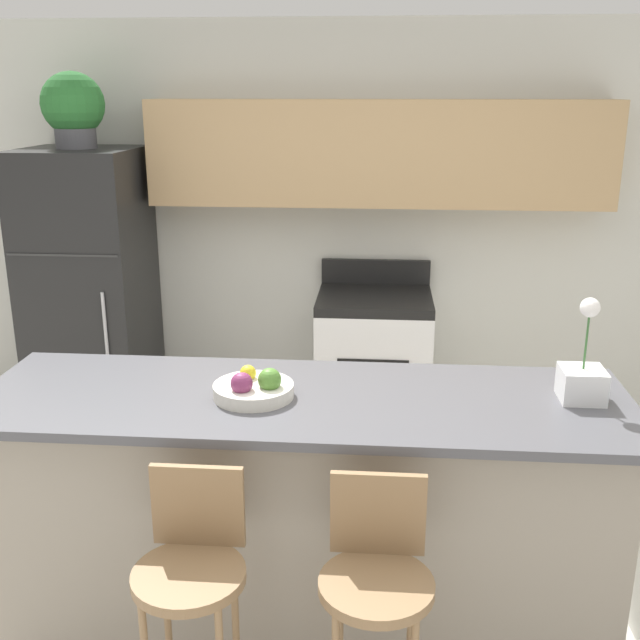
{
  "coord_description": "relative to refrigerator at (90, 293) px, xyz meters",
  "views": [
    {
      "loc": [
        0.28,
        -2.55,
        2.12
      ],
      "look_at": [
        0.0,
        0.79,
        1.09
      ],
      "focal_mm": 42.0,
      "sensor_mm": 36.0,
      "label": 1
    }
  ],
  "objects": [
    {
      "name": "ground_plane",
      "position": [
        1.55,
        -1.88,
        -0.9
      ],
      "size": [
        14.0,
        14.0,
        0.0
      ],
      "primitive_type": "plane",
      "color": "beige"
    },
    {
      "name": "wall_back",
      "position": [
        1.65,
        0.34,
        0.57
      ],
      "size": [
        5.6,
        0.38,
        2.55
      ],
      "color": "silver",
      "rests_on": "ground_plane"
    },
    {
      "name": "counter_bar",
      "position": [
        1.55,
        -1.88,
        -0.37
      ],
      "size": [
        2.43,
        0.77,
        1.04
      ],
      "color": "gray",
      "rests_on": "ground_plane"
    },
    {
      "name": "refrigerator",
      "position": [
        0.0,
        0.0,
        0.0
      ],
      "size": [
        0.69,
        0.73,
        1.79
      ],
      "color": "black",
      "rests_on": "ground_plane"
    },
    {
      "name": "stove_range",
      "position": [
        1.79,
        0.05,
        -0.44
      ],
      "size": [
        0.71,
        0.64,
        1.07
      ],
      "color": "white",
      "rests_on": "ground_plane"
    },
    {
      "name": "bar_stool_left",
      "position": [
        1.26,
        -2.46,
        -0.23
      ],
      "size": [
        0.35,
        0.35,
        0.99
      ],
      "color": "olive",
      "rests_on": "ground_plane"
    },
    {
      "name": "bar_stool_right",
      "position": [
        1.84,
        -2.46,
        -0.23
      ],
      "size": [
        0.35,
        0.35,
        0.99
      ],
      "color": "olive",
      "rests_on": "ground_plane"
    },
    {
      "name": "potted_plant_on_fridge",
      "position": [
        -0.0,
        0.0,
        1.13
      ],
      "size": [
        0.37,
        0.37,
        0.44
      ],
      "color": "#4C4C51",
      "rests_on": "refrigerator"
    },
    {
      "name": "orchid_vase",
      "position": [
        2.56,
        -1.83,
        0.24
      ],
      "size": [
        0.16,
        0.16,
        0.39
      ],
      "color": "white",
      "rests_on": "counter_bar"
    },
    {
      "name": "fruit_bowl",
      "position": [
        1.37,
        -1.91,
        0.18
      ],
      "size": [
        0.3,
        0.3,
        0.12
      ],
      "color": "silver",
      "rests_on": "counter_bar"
    },
    {
      "name": "trash_bin",
      "position": [
        0.57,
        -0.25,
        -0.71
      ],
      "size": [
        0.28,
        0.28,
        0.38
      ],
      "color": "#59595B",
      "rests_on": "ground_plane"
    }
  ]
}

